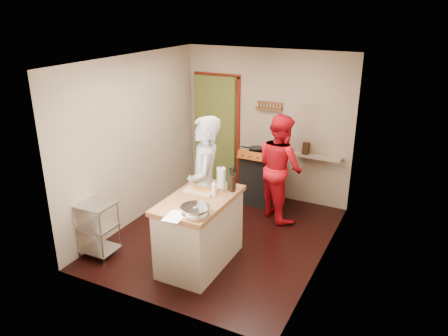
{
  "coord_description": "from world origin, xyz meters",
  "views": [
    {
      "loc": [
        2.61,
        -5.13,
        3.31
      ],
      "look_at": [
        0.05,
        0.0,
        1.11
      ],
      "focal_mm": 35.0,
      "sensor_mm": 36.0,
      "label": 1
    }
  ],
  "objects_px": {
    "wire_shelving": "(97,227)",
    "island": "(200,229)",
    "person_red": "(280,167)",
    "person_stripe": "(205,186)",
    "stove": "(261,177)"
  },
  "relations": [
    {
      "from": "wire_shelving",
      "to": "person_stripe",
      "type": "bearing_deg",
      "value": 33.84
    },
    {
      "from": "stove",
      "to": "wire_shelving",
      "type": "height_order",
      "value": "stove"
    },
    {
      "from": "stove",
      "to": "island",
      "type": "xyz_separation_m",
      "value": [
        0.02,
        -2.17,
        0.06
      ]
    },
    {
      "from": "person_red",
      "to": "island",
      "type": "bearing_deg",
      "value": 113.54
    },
    {
      "from": "wire_shelving",
      "to": "person_red",
      "type": "distance_m",
      "value": 2.9
    },
    {
      "from": "island",
      "to": "person_stripe",
      "type": "height_order",
      "value": "person_stripe"
    },
    {
      "from": "stove",
      "to": "person_red",
      "type": "distance_m",
      "value": 0.74
    },
    {
      "from": "person_stripe",
      "to": "person_red",
      "type": "distance_m",
      "value": 1.53
    },
    {
      "from": "stove",
      "to": "island",
      "type": "height_order",
      "value": "island"
    },
    {
      "from": "person_stripe",
      "to": "person_red",
      "type": "bearing_deg",
      "value": 129.06
    },
    {
      "from": "wire_shelving",
      "to": "island",
      "type": "relative_size",
      "value": 0.58
    },
    {
      "from": "person_stripe",
      "to": "person_red",
      "type": "xyz_separation_m",
      "value": [
        0.58,
        1.42,
        -0.11
      ]
    },
    {
      "from": "island",
      "to": "stove",
      "type": "bearing_deg",
      "value": 90.51
    },
    {
      "from": "island",
      "to": "person_red",
      "type": "relative_size",
      "value": 0.81
    },
    {
      "from": "person_red",
      "to": "stove",
      "type": "bearing_deg",
      "value": -1.19
    }
  ]
}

